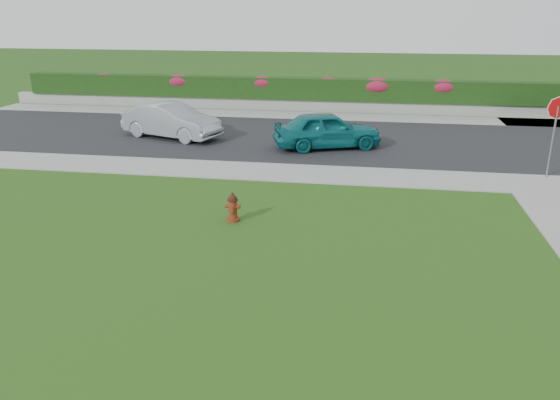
% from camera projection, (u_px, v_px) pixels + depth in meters
% --- Properties ---
extents(ground, '(120.00, 120.00, 0.00)m').
position_uv_depth(ground, '(260.00, 322.00, 9.55)').
color(ground, black).
rests_on(ground, ground).
extents(street_far, '(26.00, 8.00, 0.04)m').
position_uv_depth(street_far, '(209.00, 135.00, 23.32)').
color(street_far, black).
rests_on(street_far, ground).
extents(sidewalk_far, '(24.00, 2.00, 0.04)m').
position_uv_depth(sidewalk_far, '(140.00, 166.00, 18.81)').
color(sidewalk_far, gray).
rests_on(sidewalk_far, ground).
extents(curb_corner, '(2.00, 2.00, 0.04)m').
position_uv_depth(curb_corner, '(538.00, 184.00, 16.86)').
color(curb_corner, gray).
rests_on(curb_corner, ground).
extents(sidewalk_beyond, '(34.00, 2.00, 0.04)m').
position_uv_depth(sidewalk_beyond, '(314.00, 116.00, 27.36)').
color(sidewalk_beyond, gray).
rests_on(sidewalk_beyond, ground).
extents(retaining_wall, '(34.00, 0.40, 0.60)m').
position_uv_depth(retaining_wall, '(317.00, 105.00, 28.67)').
color(retaining_wall, gray).
rests_on(retaining_wall, ground).
extents(hedge, '(32.00, 0.90, 1.10)m').
position_uv_depth(hedge, '(317.00, 89.00, 28.47)').
color(hedge, black).
rests_on(hedge, retaining_wall).
extents(fire_hydrant, '(0.39, 0.37, 0.76)m').
position_uv_depth(fire_hydrant, '(233.00, 208.00, 13.90)').
color(fire_hydrant, '#51110C').
rests_on(fire_hydrant, ground).
extents(sedan_teal, '(4.41, 2.94, 1.39)m').
position_uv_depth(sedan_teal, '(327.00, 130.00, 20.94)').
color(sedan_teal, '#0E666B').
rests_on(sedan_teal, street_far).
extents(sedan_silver, '(4.53, 2.83, 1.41)m').
position_uv_depth(sedan_silver, '(171.00, 121.00, 22.58)').
color(sedan_silver, '#A3A6AA').
rests_on(sedan_silver, street_far).
extents(stop_sign, '(0.70, 0.20, 2.62)m').
position_uv_depth(stop_sign, '(556.00, 118.00, 16.90)').
color(stop_sign, slate).
rests_on(stop_sign, ground).
extents(flower_clump_a, '(1.06, 0.68, 0.53)m').
position_uv_depth(flower_clump_a, '(104.00, 78.00, 30.04)').
color(flower_clump_a, '#A91D39').
rests_on(flower_clump_a, hedge).
extents(flower_clump_b, '(1.42, 0.91, 0.71)m').
position_uv_depth(flower_clump_b, '(179.00, 81.00, 29.41)').
color(flower_clump_b, '#A91D39').
rests_on(flower_clump_b, hedge).
extents(flower_clump_c, '(1.32, 0.85, 0.66)m').
position_uv_depth(flower_clump_c, '(263.00, 82.00, 28.72)').
color(flower_clump_c, '#A91D39').
rests_on(flower_clump_c, hedge).
extents(flower_clump_d, '(1.02, 0.66, 0.51)m').
position_uv_depth(flower_clump_d, '(328.00, 83.00, 28.18)').
color(flower_clump_d, '#A91D39').
rests_on(flower_clump_d, hedge).
extents(flower_clump_e, '(1.56, 1.00, 0.78)m').
position_uv_depth(flower_clump_e, '(377.00, 86.00, 27.84)').
color(flower_clump_e, '#A91D39').
rests_on(flower_clump_e, hedge).
extents(flower_clump_f, '(1.45, 0.93, 0.72)m').
position_uv_depth(flower_clump_f, '(443.00, 87.00, 27.34)').
color(flower_clump_f, '#A91D39').
rests_on(flower_clump_f, hedge).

